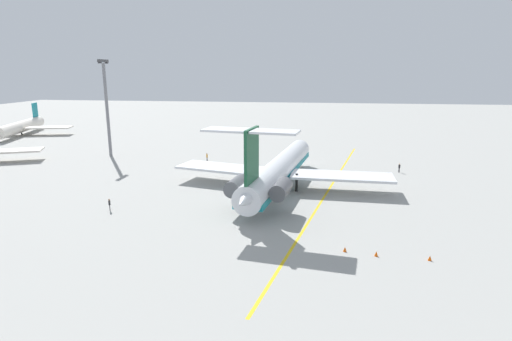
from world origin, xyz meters
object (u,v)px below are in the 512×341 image
(main_jetliner, at_px, (278,170))
(light_mast, at_px, (107,104))
(safety_cone_tail, at_px, (376,254))
(safety_cone_wingtip, at_px, (430,258))
(ground_crew_near_tail, at_px, (109,203))
(airliner_mid_right, at_px, (20,127))
(safety_cone_nose, at_px, (345,249))
(ground_crew_near_nose, at_px, (399,167))
(ground_crew_portside, at_px, (207,156))

(main_jetliner, relative_size, light_mast, 1.94)
(safety_cone_tail, bearing_deg, main_jetliner, 28.31)
(safety_cone_wingtip, relative_size, light_mast, 0.03)
(main_jetliner, height_order, ground_crew_near_tail, main_jetliner)
(main_jetliner, bearing_deg, airliner_mid_right, 68.43)
(ground_crew_near_tail, xyz_separation_m, safety_cone_wingtip, (-10.10, -40.84, -0.85))
(light_mast, bearing_deg, safety_cone_tail, -130.62)
(airliner_mid_right, height_order, ground_crew_near_tail, airliner_mid_right)
(safety_cone_wingtip, distance_m, safety_cone_tail, 5.43)
(main_jetliner, bearing_deg, ground_crew_near_tail, 129.73)
(safety_cone_nose, distance_m, safety_cone_wingtip, 8.74)
(safety_cone_wingtip, height_order, light_mast, light_mast)
(main_jetliner, height_order, safety_cone_nose, main_jetliner)
(main_jetliner, bearing_deg, safety_cone_nose, -149.45)
(main_jetliner, distance_m, light_mast, 47.45)
(airliner_mid_right, height_order, safety_cone_tail, airliner_mid_right)
(ground_crew_near_nose, distance_m, safety_cone_tail, 40.23)
(main_jetliner, relative_size, ground_crew_near_tail, 23.70)
(ground_crew_near_nose, distance_m, ground_crew_portside, 39.87)
(ground_crew_near_nose, xyz_separation_m, safety_cone_nose, (-38.39, 12.78, -0.88))
(ground_crew_portside, relative_size, safety_cone_wingtip, 3.30)
(ground_crew_portside, height_order, light_mast, light_mast)
(ground_crew_near_tail, relative_size, ground_crew_portside, 0.98)
(airliner_mid_right, distance_m, ground_crew_near_nose, 109.80)
(ground_crew_portside, bearing_deg, safety_cone_tail, -40.09)
(airliner_mid_right, height_order, ground_crew_portside, airliner_mid_right)
(light_mast, bearing_deg, ground_crew_near_tail, -153.20)
(ground_crew_near_nose, height_order, safety_cone_wingtip, ground_crew_near_nose)
(ground_crew_near_tail, bearing_deg, airliner_mid_right, -76.75)
(ground_crew_near_tail, distance_m, safety_cone_nose, 33.44)
(airliner_mid_right, distance_m, ground_crew_portside, 70.96)
(main_jetliner, xyz_separation_m, ground_crew_portside, (19.78, 17.31, -2.20))
(airliner_mid_right, relative_size, safety_cone_wingtip, 53.70)
(ground_crew_near_tail, xyz_separation_m, ground_crew_portside, (33.71, -5.32, 0.02))
(ground_crew_near_tail, height_order, safety_cone_nose, ground_crew_near_tail)
(airliner_mid_right, xyz_separation_m, light_mast, (-24.81, -41.81, 9.41))
(main_jetliner, xyz_separation_m, ground_crew_near_nose, (15.32, -22.31, -2.20))
(main_jetliner, bearing_deg, light_mast, 69.49)
(airliner_mid_right, distance_m, light_mast, 49.52)
(ground_crew_near_tail, height_order, light_mast, light_mast)
(ground_crew_portside, bearing_deg, airliner_mid_right, 172.56)
(safety_cone_wingtip, distance_m, light_mast, 76.09)
(ground_crew_near_nose, relative_size, safety_cone_wingtip, 3.31)
(ground_crew_near_tail, bearing_deg, safety_cone_tail, 133.21)
(ground_crew_portside, bearing_deg, ground_crew_near_nose, 8.83)
(ground_crew_portside, bearing_deg, safety_cone_nose, -42.69)
(airliner_mid_right, bearing_deg, light_mast, 44.59)
(ground_crew_near_tail, bearing_deg, safety_cone_wingtip, 134.81)
(safety_cone_tail, bearing_deg, ground_crew_near_nose, -13.69)
(main_jetliner, xyz_separation_m, ground_crew_near_tail, (-13.93, 22.63, -2.23))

